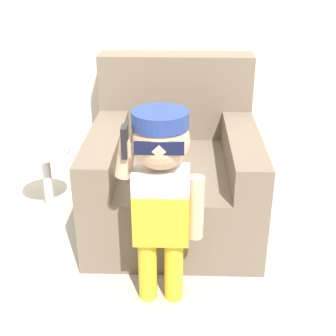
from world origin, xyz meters
The scene contains 4 objects.
ground_plane centered at (0.00, 0.00, 0.00)m, with size 10.00×10.00×0.00m, color #ADA89E.
armchair centered at (0.04, 0.26, 0.31)m, with size 0.94×1.04×0.93m.
person_child centered at (0.00, -0.48, 0.62)m, with size 0.38×0.29×0.93m.
side_table centered at (-0.73, 0.28, 0.26)m, with size 0.30×0.30×0.43m.
Camera 1 is at (0.09, -2.24, 1.52)m, focal length 50.00 mm.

